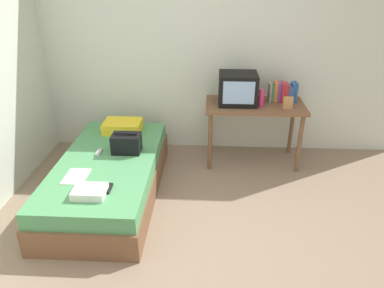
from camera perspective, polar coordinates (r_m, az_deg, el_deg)
The scene contains 14 objects.
ground_plane at distance 3.34m, azimuth -0.44°, elevation -15.34°, with size 8.00×8.00×0.00m, color #84705B.
wall_back at distance 4.58m, azimuth 1.11°, elevation 14.76°, with size 5.20×0.10×2.60m, color silver.
bed at distance 3.93m, azimuth -12.96°, elevation -5.08°, with size 1.00×2.00×0.43m.
desk at distance 4.37m, azimuth 9.85°, elevation 5.09°, with size 1.16×0.60×0.76m.
tv at distance 4.27m, azimuth 7.25°, elevation 8.70°, with size 0.44×0.39×0.36m.
water_bottle at distance 4.24m, azimuth 10.90°, elevation 7.15°, with size 0.06×0.06×0.20m, color #E53372.
book_row at distance 4.47m, azimuth 14.21°, elevation 7.95°, with size 0.33×0.17×0.24m.
picture_frame at distance 4.23m, azimuth 14.97°, elevation 6.30°, with size 0.11×0.02×0.15m, color #B27F4C.
pillow at distance 4.40m, azimuth -10.92°, elevation 2.78°, with size 0.44×0.32×0.13m, color yellow.
handbag at distance 3.88m, azimuth -10.34°, elevation 0.12°, with size 0.30×0.20×0.22m.
magazine at distance 3.59m, azimuth -17.87°, elevation -4.91°, with size 0.21×0.29×0.01m, color white.
remote_dark at distance 3.31m, azimuth -13.04°, elevation -6.88°, with size 0.04×0.16×0.02m, color black.
remote_silver at distance 3.96m, azimuth -14.52°, elevation -1.27°, with size 0.04×0.14×0.02m, color #B7B7BC.
folded_towel at distance 3.27m, azimuth -15.90°, elevation -7.28°, with size 0.28×0.22×0.07m, color white.
Camera 1 is at (0.16, -2.49, 2.22)m, focal length 33.69 mm.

